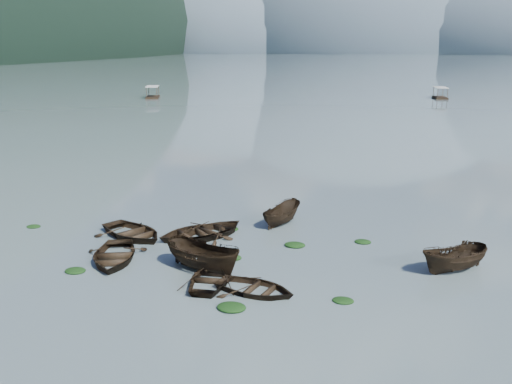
% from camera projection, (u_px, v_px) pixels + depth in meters
% --- Properties ---
extents(ground_plane, '(2400.00, 2400.00, 0.00)m').
position_uv_depth(ground_plane, '(189.00, 298.00, 25.96)').
color(ground_plane, slate).
extents(haze_mtn_a, '(520.00, 520.00, 280.00)m').
position_uv_depth(haze_mtn_a, '(241.00, 51.00, 932.35)').
color(haze_mtn_a, '#475666').
rests_on(haze_mtn_a, ground).
extents(haze_mtn_b, '(520.00, 520.00, 340.00)m').
position_uv_depth(haze_mtn_b, '(364.00, 52.00, 883.01)').
color(haze_mtn_b, '#475666').
rests_on(haze_mtn_b, ground).
extents(haze_mtn_c, '(520.00, 520.00, 260.00)m').
position_uv_depth(haze_mtn_c, '(503.00, 52.00, 833.68)').
color(haze_mtn_c, '#475666').
rests_on(haze_mtn_c, ground).
extents(rowboat_0, '(4.75, 5.55, 0.97)m').
position_uv_depth(rowboat_0, '(114.00, 261.00, 30.48)').
color(rowboat_0, black).
rests_on(rowboat_0, ground).
extents(rowboat_1, '(4.96, 5.50, 0.94)m').
position_uv_depth(rowboat_1, '(214.00, 235.00, 34.66)').
color(rowboat_1, black).
rests_on(rowboat_1, ground).
extents(rowboat_2, '(4.97, 3.40, 1.80)m').
position_uv_depth(rowboat_2, '(204.00, 271.00, 29.14)').
color(rowboat_2, black).
rests_on(rowboat_2, ground).
extents(rowboat_3, '(3.19, 4.27, 0.84)m').
position_uv_depth(rowboat_3, '(213.00, 281.00, 27.82)').
color(rowboat_3, black).
rests_on(rowboat_3, ground).
extents(rowboat_4, '(4.42, 3.57, 0.81)m').
position_uv_depth(rowboat_4, '(255.00, 293.00, 26.57)').
color(rowboat_4, black).
rests_on(rowboat_4, ground).
extents(rowboat_5, '(4.10, 3.80, 1.57)m').
position_uv_depth(rowboat_5, '(454.00, 271.00, 29.10)').
color(rowboat_5, black).
rests_on(rowboat_5, ground).
extents(rowboat_6, '(5.91, 5.38, 1.00)m').
position_uv_depth(rowboat_6, '(133.00, 237.00, 34.25)').
color(rowboat_6, black).
rests_on(rowboat_6, ground).
extents(rowboat_7, '(5.74, 5.79, 0.99)m').
position_uv_depth(rowboat_7, '(196.00, 237.00, 34.21)').
color(rowboat_7, black).
rests_on(rowboat_7, ground).
extents(rowboat_8, '(2.54, 4.13, 1.50)m').
position_uv_depth(rowboat_8, '(281.00, 223.00, 36.82)').
color(rowboat_8, black).
rests_on(rowboat_8, ground).
extents(weed_clump_0, '(1.10, 0.90, 0.24)m').
position_uv_depth(weed_clump_0, '(75.00, 272.00, 29.00)').
color(weed_clump_0, black).
rests_on(weed_clump_0, ground).
extents(weed_clump_1, '(1.14, 0.91, 0.25)m').
position_uv_depth(weed_clump_1, '(231.00, 259.00, 30.77)').
color(weed_clump_1, black).
rests_on(weed_clump_1, ground).
extents(weed_clump_2, '(1.31, 1.05, 0.28)m').
position_uv_depth(weed_clump_2, '(232.00, 309.00, 24.93)').
color(weed_clump_2, black).
rests_on(weed_clump_2, ground).
extents(weed_clump_3, '(0.97, 0.82, 0.22)m').
position_uv_depth(weed_clump_3, '(363.00, 243.00, 33.27)').
color(weed_clump_3, black).
rests_on(weed_clump_3, ground).
extents(weed_clump_4, '(0.99, 0.79, 0.21)m').
position_uv_depth(weed_clump_4, '(343.00, 301.00, 25.66)').
color(weed_clump_4, black).
rests_on(weed_clump_4, ground).
extents(weed_clump_5, '(0.92, 0.74, 0.19)m').
position_uv_depth(weed_clump_5, '(34.00, 227.00, 36.08)').
color(weed_clump_5, black).
rests_on(weed_clump_5, ground).
extents(weed_clump_6, '(0.96, 0.80, 0.20)m').
position_uv_depth(weed_clump_6, '(231.00, 229.00, 35.62)').
color(weed_clump_6, black).
rests_on(weed_clump_6, ground).
extents(weed_clump_7, '(1.21, 0.97, 0.27)m').
position_uv_depth(weed_clump_7, '(295.00, 246.00, 32.68)').
color(weed_clump_7, black).
rests_on(weed_clump_7, ground).
extents(pontoon_left, '(4.68, 6.88, 2.44)m').
position_uv_depth(pontoon_left, '(153.00, 98.00, 122.17)').
color(pontoon_left, black).
rests_on(pontoon_left, ground).
extents(pontoon_centre, '(3.22, 6.22, 2.28)m').
position_uv_depth(pontoon_centre, '(440.00, 98.00, 121.27)').
color(pontoon_centre, black).
rests_on(pontoon_centre, ground).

